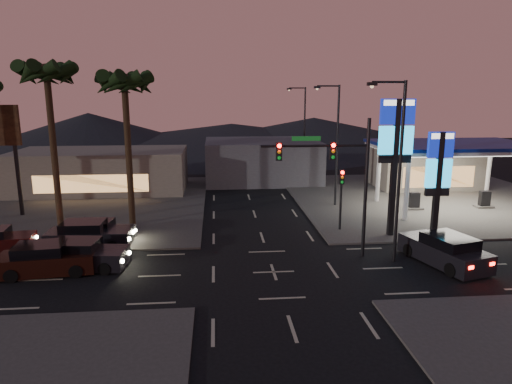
{
  "coord_description": "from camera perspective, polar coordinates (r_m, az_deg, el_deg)",
  "views": [
    {
      "loc": [
        -2.96,
        -22.66,
        9.32
      ],
      "look_at": [
        -0.38,
        6.39,
        3.0
      ],
      "focal_mm": 32.0,
      "sensor_mm": 36.0,
      "label": 1
    }
  ],
  "objects": [
    {
      "name": "hill_left",
      "position": [
        85.78,
        -20.12,
        7.27
      ],
      "size": [
        40.0,
        40.0,
        6.0
      ],
      "primitive_type": "cone",
      "color": "black",
      "rests_on": "ground"
    },
    {
      "name": "gas_station",
      "position": [
        39.74,
        23.55,
        5.09
      ],
      "size": [
        12.2,
        8.2,
        5.47
      ],
      "color": "silver",
      "rests_on": "ground"
    },
    {
      "name": "pylon_sign_short",
      "position": [
        30.89,
        21.87,
        2.66
      ],
      "size": [
        1.6,
        0.35,
        7.0
      ],
      "color": "black",
      "rests_on": "ground"
    },
    {
      "name": "palm_b",
      "position": [
        34.01,
        -24.62,
        12.24
      ],
      "size": [
        4.41,
        4.41,
        11.46
      ],
      "color": "black",
      "rests_on": "ground"
    },
    {
      "name": "palm_a",
      "position": [
        32.73,
        -16.08,
        11.95
      ],
      "size": [
        4.41,
        4.41,
        10.86
      ],
      "color": "black",
      "rests_on": "ground"
    },
    {
      "name": "corner_lot_ne",
      "position": [
        44.05,
        20.55,
        -0.7
      ],
      "size": [
        24.0,
        24.0,
        0.12
      ],
      "primitive_type": "cube",
      "color": "#47443F",
      "rests_on": "ground"
    },
    {
      "name": "building_far_mid",
      "position": [
        49.43,
        0.73,
        3.94
      ],
      "size": [
        12.0,
        9.0,
        4.4
      ],
      "primitive_type": "cube",
      "color": "#4C4C51",
      "rests_on": "ground"
    },
    {
      "name": "hill_center",
      "position": [
        83.04,
        -3.04,
        7.15
      ],
      "size": [
        60.0,
        60.0,
        4.0
      ],
      "primitive_type": "cone",
      "color": "black",
      "rests_on": "ground"
    },
    {
      "name": "building_far_west",
      "position": [
        46.59,
        -18.74,
        2.54
      ],
      "size": [
        16.0,
        8.0,
        4.0
      ],
      "primitive_type": "cube",
      "color": "#726B5B",
      "rests_on": "ground"
    },
    {
      "name": "corner_lot_nw",
      "position": [
        41.84,
        -23.11,
        -1.56
      ],
      "size": [
        24.0,
        24.0,
        0.12
      ],
      "primitive_type": "cube",
      "color": "#47443F",
      "rests_on": "ground"
    },
    {
      "name": "ground",
      "position": [
        24.68,
        2.22,
        -9.97
      ],
      "size": [
        140.0,
        140.0,
        0.0
      ],
      "primitive_type": "plane",
      "color": "black",
      "rests_on": "ground"
    },
    {
      "name": "pylon_sign_tall",
      "position": [
        30.55,
        17.08,
        6.19
      ],
      "size": [
        2.2,
        0.35,
        9.0
      ],
      "color": "black",
      "rests_on": "ground"
    },
    {
      "name": "car_lane_b_front",
      "position": [
        30.96,
        -18.98,
        -4.72
      ],
      "size": [
        4.43,
        2.21,
        1.4
      ],
      "color": "#545457",
      "rests_on": "ground"
    },
    {
      "name": "car_lane_b_mid",
      "position": [
        29.99,
        -20.2,
        -5.11
      ],
      "size": [
        5.15,
        2.24,
        1.67
      ],
      "color": "black",
      "rests_on": "ground"
    },
    {
      "name": "car_lane_a_front",
      "position": [
        26.68,
        -21.0,
        -7.41
      ],
      "size": [
        4.96,
        2.45,
        1.57
      ],
      "color": "black",
      "rests_on": "ground"
    },
    {
      "name": "convenience_store",
      "position": [
        48.98,
        20.35,
        2.87
      ],
      "size": [
        10.0,
        6.0,
        4.0
      ],
      "primitive_type": "cube",
      "color": "#726B5B",
      "rests_on": "ground"
    },
    {
      "name": "streetlight_far",
      "position": [
        51.72,
        5.86,
        8.17
      ],
      "size": [
        2.14,
        0.25,
        10.0
      ],
      "color": "black",
      "rests_on": "ground"
    },
    {
      "name": "streetlight_near",
      "position": [
        25.85,
        17.18,
        3.67
      ],
      "size": [
        2.14,
        0.25,
        10.0
      ],
      "color": "black",
      "rests_on": "ground"
    },
    {
      "name": "streetlight_mid",
      "position": [
        38.11,
        9.84,
        6.62
      ],
      "size": [
        2.14,
        0.25,
        10.0
      ],
      "color": "black",
      "rests_on": "ground"
    },
    {
      "name": "car_lane_a_mid",
      "position": [
        26.66,
        -24.75,
        -7.69
      ],
      "size": [
        5.14,
        2.55,
        1.63
      ],
      "color": "black",
      "rests_on": "ground"
    },
    {
      "name": "traffic_signal_mast",
      "position": [
        25.88,
        10.04,
        2.94
      ],
      "size": [
        6.1,
        0.39,
        8.0
      ],
      "color": "black",
      "rests_on": "ground"
    },
    {
      "name": "hill_right",
      "position": [
        84.87,
        7.21,
        7.52
      ],
      "size": [
        50.0,
        50.0,
        5.0
      ],
      "primitive_type": "cone",
      "color": "black",
      "rests_on": "ground"
    },
    {
      "name": "suv_station",
      "position": [
        27.54,
        22.55,
        -6.76
      ],
      "size": [
        3.52,
        5.56,
        1.73
      ],
      "color": "black",
      "rests_on": "ground"
    },
    {
      "name": "pedestal_signal",
      "position": [
        31.48,
        10.62,
        0.29
      ],
      "size": [
        0.32,
        0.39,
        4.3
      ],
      "color": "black",
      "rests_on": "ground"
    }
  ]
}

